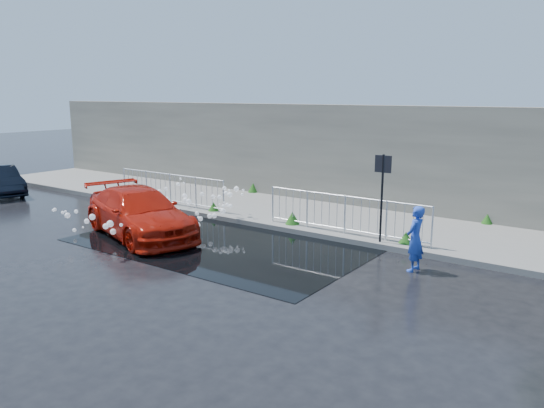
{
  "coord_description": "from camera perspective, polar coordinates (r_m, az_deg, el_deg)",
  "views": [
    {
      "loc": [
        9.8,
        -9.67,
        4.05
      ],
      "look_at": [
        1.33,
        2.15,
        1.0
      ],
      "focal_mm": 35.0,
      "sensor_mm": 36.0,
      "label": 1
    }
  ],
  "objects": [
    {
      "name": "dark_car",
      "position": [
        24.0,
        -27.21,
        2.22
      ],
      "size": [
        3.74,
        2.16,
        1.17
      ],
      "primitive_type": "imported",
      "rotation": [
        0.0,
        0.0,
        1.29
      ],
      "color": "black",
      "rests_on": "ground"
    },
    {
      "name": "pavement",
      "position": [
        18.09,
        1.83,
        -0.86
      ],
      "size": [
        30.0,
        4.0,
        0.15
      ],
      "primitive_type": "cube",
      "color": "slate",
      "rests_on": "ground"
    },
    {
      "name": "weeds",
      "position": [
        17.81,
        0.14,
        -0.23
      ],
      "size": [
        12.17,
        3.93,
        0.39
      ],
      "color": "#1A4612",
      "rests_on": "pavement"
    },
    {
      "name": "ground",
      "position": [
        14.35,
        -9.4,
        -4.71
      ],
      "size": [
        90.0,
        90.0,
        0.0
      ],
      "primitive_type": "plane",
      "color": "black",
      "rests_on": "ground"
    },
    {
      "name": "railing_left",
      "position": [
        19.26,
        -10.89,
        1.72
      ],
      "size": [
        5.05,
        0.05,
        1.1
      ],
      "color": "silver",
      "rests_on": "pavement"
    },
    {
      "name": "red_car",
      "position": [
        15.67,
        -14.07,
        -0.92
      ],
      "size": [
        5.08,
        3.28,
        1.37
      ],
      "primitive_type": "imported",
      "rotation": [
        0.0,
        0.0,
        1.26
      ],
      "color": "#AB1506",
      "rests_on": "ground"
    },
    {
      "name": "water_spray",
      "position": [
        16.17,
        -10.75,
        -0.44
      ],
      "size": [
        3.44,
        5.59,
        1.06
      ],
      "color": "white",
      "rests_on": "ground"
    },
    {
      "name": "puddle",
      "position": [
        14.72,
        -5.26,
        -4.15
      ],
      "size": [
        8.0,
        5.0,
        0.01
      ],
      "primitive_type": "cube",
      "color": "black",
      "rests_on": "ground"
    },
    {
      "name": "curb",
      "position": [
        16.5,
        -2.04,
        -2.08
      ],
      "size": [
        30.0,
        0.25,
        0.16
      ],
      "primitive_type": "cube",
      "color": "slate",
      "rests_on": "ground"
    },
    {
      "name": "sign_post",
      "position": [
        14.14,
        11.78,
        2.12
      ],
      "size": [
        0.45,
        0.06,
        2.5
      ],
      "color": "black",
      "rests_on": "ground"
    },
    {
      "name": "person",
      "position": [
        12.64,
        15.14,
        -3.62
      ],
      "size": [
        0.41,
        0.59,
        1.54
      ],
      "primitive_type": "imported",
      "rotation": [
        0.0,
        0.0,
        -1.64
      ],
      "color": "blue",
      "rests_on": "ground"
    },
    {
      "name": "retaining_wall",
      "position": [
        19.63,
        5.45,
        5.5
      ],
      "size": [
        30.0,
        0.6,
        3.5
      ],
      "primitive_type": "cube",
      "color": "#676357",
      "rests_on": "pavement"
    },
    {
      "name": "railing_right",
      "position": [
        15.06,
        7.84,
        -0.98
      ],
      "size": [
        5.05,
        0.05,
        1.1
      ],
      "color": "silver",
      "rests_on": "pavement"
    }
  ]
}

